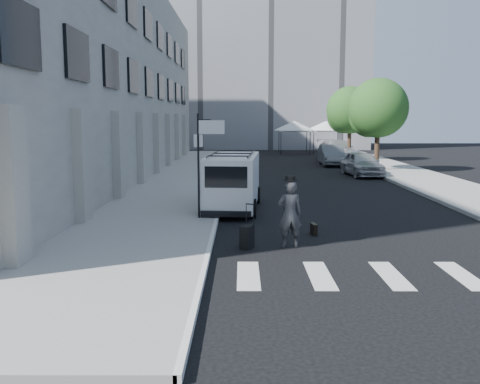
{
  "coord_description": "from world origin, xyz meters",
  "views": [
    {
      "loc": [
        -1.15,
        -14.62,
        3.51
      ],
      "look_at": [
        -1.2,
        1.24,
        1.3
      ],
      "focal_mm": 40.0,
      "sensor_mm": 36.0,
      "label": 1
    }
  ],
  "objects_px": {
    "parked_car_b": "(332,155)",
    "parked_car_c": "(337,150)",
    "cargo_van": "(233,181)",
    "parked_car_a": "(362,164)",
    "businessman": "(290,214)",
    "briefcase": "(314,229)",
    "suitcase": "(247,237)"
  },
  "relations": [
    {
      "from": "parked_car_a",
      "to": "parked_car_b",
      "type": "relative_size",
      "value": 0.97
    },
    {
      "from": "briefcase",
      "to": "parked_car_a",
      "type": "relative_size",
      "value": 0.1
    },
    {
      "from": "briefcase",
      "to": "parked_car_b",
      "type": "xyz_separation_m",
      "value": [
        4.49,
        23.73,
        0.58
      ]
    },
    {
      "from": "cargo_van",
      "to": "parked_car_a",
      "type": "xyz_separation_m",
      "value": [
        7.63,
        11.82,
        -0.34
      ]
    },
    {
      "from": "parked_car_c",
      "to": "briefcase",
      "type": "bearing_deg",
      "value": -107.11
    },
    {
      "from": "suitcase",
      "to": "cargo_van",
      "type": "height_order",
      "value": "cargo_van"
    },
    {
      "from": "parked_car_a",
      "to": "parked_car_b",
      "type": "bearing_deg",
      "value": 89.79
    },
    {
      "from": "briefcase",
      "to": "parked_car_b",
      "type": "height_order",
      "value": "parked_car_b"
    },
    {
      "from": "suitcase",
      "to": "cargo_van",
      "type": "xyz_separation_m",
      "value": [
        -0.48,
        6.3,
        0.77
      ]
    },
    {
      "from": "cargo_van",
      "to": "parked_car_a",
      "type": "relative_size",
      "value": 1.27
    },
    {
      "from": "briefcase",
      "to": "parked_car_c",
      "type": "relative_size",
      "value": 0.08
    },
    {
      "from": "parked_car_c",
      "to": "parked_car_b",
      "type": "bearing_deg",
      "value": -110.17
    },
    {
      "from": "briefcase",
      "to": "cargo_van",
      "type": "relative_size",
      "value": 0.08
    },
    {
      "from": "businessman",
      "to": "suitcase",
      "type": "distance_m",
      "value": 1.32
    },
    {
      "from": "parked_car_a",
      "to": "briefcase",
      "type": "bearing_deg",
      "value": -112.36
    },
    {
      "from": "parked_car_b",
      "to": "parked_car_c",
      "type": "xyz_separation_m",
      "value": [
        1.28,
        4.99,
        0.09
      ]
    },
    {
      "from": "briefcase",
      "to": "parked_car_c",
      "type": "bearing_deg",
      "value": 70.88
    },
    {
      "from": "parked_car_c",
      "to": "parked_car_a",
      "type": "bearing_deg",
      "value": -98.83
    },
    {
      "from": "parked_car_a",
      "to": "parked_car_b",
      "type": "distance_m",
      "value": 7.33
    },
    {
      "from": "suitcase",
      "to": "parked_car_b",
      "type": "xyz_separation_m",
      "value": [
        6.52,
        25.42,
        0.44
      ]
    },
    {
      "from": "businessman",
      "to": "cargo_van",
      "type": "height_order",
      "value": "cargo_van"
    },
    {
      "from": "businessman",
      "to": "briefcase",
      "type": "xyz_separation_m",
      "value": [
        0.87,
        1.56,
        -0.75
      ]
    },
    {
      "from": "businessman",
      "to": "parked_car_a",
      "type": "height_order",
      "value": "businessman"
    },
    {
      "from": "cargo_van",
      "to": "parked_car_c",
      "type": "height_order",
      "value": "cargo_van"
    },
    {
      "from": "suitcase",
      "to": "parked_car_c",
      "type": "xyz_separation_m",
      "value": [
        7.81,
        30.42,
        0.53
      ]
    },
    {
      "from": "parked_car_b",
      "to": "parked_car_c",
      "type": "distance_m",
      "value": 5.16
    },
    {
      "from": "briefcase",
      "to": "parked_car_c",
      "type": "height_order",
      "value": "parked_car_c"
    },
    {
      "from": "cargo_van",
      "to": "briefcase",
      "type": "bearing_deg",
      "value": -57.14
    },
    {
      "from": "cargo_van",
      "to": "businessman",
      "type": "bearing_deg",
      "value": -70.85
    },
    {
      "from": "cargo_van",
      "to": "suitcase",
      "type": "bearing_deg",
      "value": -81.41
    },
    {
      "from": "briefcase",
      "to": "parked_car_a",
      "type": "height_order",
      "value": "parked_car_a"
    },
    {
      "from": "cargo_van",
      "to": "parked_car_c",
      "type": "bearing_deg",
      "value": 75.28
    }
  ]
}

